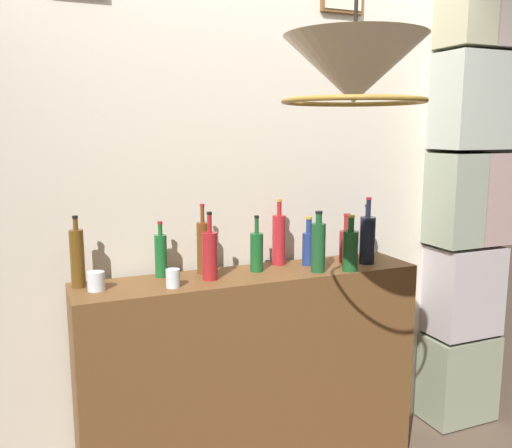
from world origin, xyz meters
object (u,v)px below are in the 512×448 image
at_px(liquor_bottle_amaro, 77,258).
at_px(liquor_bottle_scotch, 279,239).
at_px(liquor_bottle_brandy, 203,247).
at_px(glass_tumbler_rocks, 173,278).
at_px(liquor_bottle_rum, 161,255).
at_px(liquor_bottle_bourbon, 346,244).
at_px(liquor_bottle_gin, 318,246).
at_px(liquor_bottle_mezcal, 367,239).
at_px(glass_tumbler_highball, 96,281).
at_px(liquor_bottle_port, 210,255).
at_px(liquor_bottle_vermouth, 350,249).
at_px(liquor_bottle_rye, 367,237).
at_px(liquor_bottle_whiskey, 257,251).
at_px(pendant_lamp, 354,72).
at_px(liquor_bottle_tequila, 309,247).

relative_size(liquor_bottle_amaro, liquor_bottle_scotch, 0.94).
bearing_deg(liquor_bottle_brandy, glass_tumbler_rocks, -137.42).
height_order(liquor_bottle_amaro, liquor_bottle_rum, liquor_bottle_amaro).
bearing_deg(glass_tumbler_rocks, liquor_bottle_bourbon, 6.31).
bearing_deg(glass_tumbler_rocks, liquor_bottle_gin, -1.04).
height_order(liquor_bottle_rum, liquor_bottle_scotch, liquor_bottle_scotch).
relative_size(liquor_bottle_mezcal, liquor_bottle_gin, 1.15).
bearing_deg(liquor_bottle_gin, glass_tumbler_highball, 174.79).
distance_m(liquor_bottle_port, liquor_bottle_gin, 0.53).
bearing_deg(liquor_bottle_port, liquor_bottle_mezcal, -1.28).
xyz_separation_m(liquor_bottle_vermouth, liquor_bottle_brandy, (-0.68, 0.23, 0.02)).
relative_size(liquor_bottle_scotch, glass_tumbler_highball, 4.12).
height_order(liquor_bottle_port, liquor_bottle_mezcal, liquor_bottle_mezcal).
xyz_separation_m(liquor_bottle_port, liquor_bottle_bourbon, (0.76, 0.05, -0.02)).
relative_size(liquor_bottle_mezcal, liquor_bottle_rum, 1.31).
xyz_separation_m(liquor_bottle_gin, liquor_bottle_rye, (0.42, 0.21, -0.03)).
relative_size(liquor_bottle_vermouth, glass_tumbler_highball, 3.37).
relative_size(liquor_bottle_bourbon, glass_tumbler_rocks, 3.14).
height_order(liquor_bottle_amaro, liquor_bottle_port, liquor_bottle_amaro).
bearing_deg(liquor_bottle_vermouth, glass_tumbler_rocks, 176.32).
relative_size(liquor_bottle_whiskey, pendant_lamp, 0.58).
xyz_separation_m(glass_tumbler_highball, pendant_lamp, (0.71, -0.86, 0.82)).
distance_m(liquor_bottle_tequila, liquor_bottle_rum, 0.75).
height_order(liquor_bottle_gin, pendant_lamp, pendant_lamp).
distance_m(liquor_bottle_brandy, pendant_lamp, 1.22).
xyz_separation_m(liquor_bottle_amaro, liquor_bottle_rye, (1.52, 0.03, -0.03)).
bearing_deg(liquor_bottle_gin, liquor_bottle_port, 172.30).
xyz_separation_m(liquor_bottle_whiskey, pendant_lamp, (-0.05, -0.90, 0.76)).
height_order(liquor_bottle_brandy, glass_tumbler_rocks, liquor_bottle_brandy).
bearing_deg(glass_tumbler_highball, pendant_lamp, -50.57).
bearing_deg(liquor_bottle_port, liquor_bottle_rum, 145.38).
distance_m(liquor_bottle_vermouth, liquor_bottle_amaro, 1.27).
bearing_deg(liquor_bottle_rum, pendant_lamp, -67.66).
distance_m(glass_tumbler_highball, pendant_lamp, 1.38).
xyz_separation_m(liquor_bottle_port, liquor_bottle_rye, (0.95, 0.14, -0.02)).
height_order(liquor_bottle_rum, liquor_bottle_gin, liquor_bottle_gin).
xyz_separation_m(liquor_bottle_gin, liquor_bottle_brandy, (-0.52, 0.19, 0.00)).
height_order(liquor_bottle_bourbon, glass_tumbler_rocks, liquor_bottle_bourbon).
xyz_separation_m(liquor_bottle_amaro, liquor_bottle_scotch, (0.98, 0.03, 0.00)).
bearing_deg(glass_tumbler_rocks, liquor_bottle_tequila, 9.73).
bearing_deg(liquor_bottle_port, glass_tumbler_highball, 177.39).
distance_m(liquor_bottle_bourbon, liquor_bottle_rye, 0.21).
relative_size(liquor_bottle_gin, liquor_bottle_rye, 1.06).
bearing_deg(pendant_lamp, liquor_bottle_whiskey, 86.76).
xyz_separation_m(glass_tumbler_rocks, glass_tumbler_highball, (-0.32, 0.08, 0.00)).
bearing_deg(liquor_bottle_whiskey, glass_tumbler_rocks, -165.67).
bearing_deg(liquor_bottle_mezcal, liquor_bottle_rum, 171.56).
height_order(liquor_bottle_rum, liquor_bottle_rye, liquor_bottle_rye).
xyz_separation_m(liquor_bottle_bourbon, glass_tumbler_highball, (-1.26, -0.02, -0.05)).
height_order(liquor_bottle_port, liquor_bottle_gin, liquor_bottle_port).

